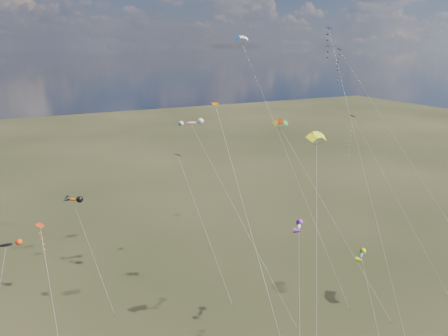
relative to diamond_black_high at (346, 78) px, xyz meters
name	(u,v)px	position (x,y,z in m)	size (l,w,h in m)	color
diamond_black_high	(346,78)	(0.00, 0.00, 0.00)	(10.28, 27.95, 35.24)	black
diamond_navy_tall	(333,66)	(-13.11, -11.45, 2.86)	(1.42, 20.81, 38.17)	#0D1046
diamond_black_mid	(192,194)	(-32.99, -5.54, -15.44)	(3.90, 12.33, 20.05)	black
diamond_red_low	(43,247)	(-53.67, -9.25, -17.59)	(1.16, 13.98, 15.10)	#B92F10
diamond_navy_right	(355,143)	(-7.76, -11.65, -9.02)	(8.25, 15.44, 25.32)	#0F0F43
diamond_orange_center	(240,192)	(-32.69, -20.15, -10.37)	(1.31, 19.19, 29.03)	#C06100
parafoil_yellow	(317,136)	(-23.85, -22.13, -4.23)	(8.87, 13.01, 26.53)	yellow
parafoil_blue_white	(243,39)	(-21.61, 0.16, 6.59)	(6.80, 23.53, 37.47)	#105CA9
parafoil_tricolor	(282,123)	(-22.49, -12.78, -4.39)	(10.92, 15.09, 26.33)	yellow
novelty_black_orange	(6,245)	(-58.18, -2.69, -19.49)	(4.78, 5.32, 11.00)	black
novelty_orange_black	(73,200)	(-49.24, -1.20, -15.17)	(4.52, 9.20, 15.42)	orange
novelty_white_purple	(299,227)	(-24.80, -20.98, -15.92)	(5.58, 8.86, 14.58)	silver
novelty_redwhite_stripe	(192,124)	(-31.54, -2.37, -5.56)	(8.19, 21.03, 25.12)	red
novelty_blue_yellow	(362,256)	(-22.56, -29.35, -16.31)	(2.20, 8.93, 14.15)	blue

